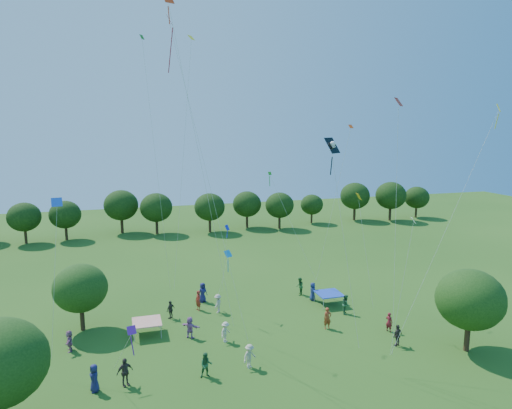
% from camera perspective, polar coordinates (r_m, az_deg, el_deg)
% --- Properties ---
extents(near_tree_north, '(4.21, 4.21, 5.40)m').
position_cam_1_polar(near_tree_north, '(39.05, -21.11, -9.72)').
color(near_tree_north, '#422B19').
rests_on(near_tree_north, ground).
extents(near_tree_east, '(4.78, 4.78, 6.06)m').
position_cam_1_polar(near_tree_east, '(36.49, 25.20, -10.69)').
color(near_tree_east, '#422B19').
rests_on(near_tree_east, ground).
extents(treeline, '(88.01, 8.77, 6.77)m').
position_cam_1_polar(treeline, '(71.02, -10.78, -0.25)').
color(treeline, '#422B19').
rests_on(treeline, ground).
extents(tent_red_stripe, '(2.20, 2.20, 1.10)m').
position_cam_1_polar(tent_red_stripe, '(37.65, -13.49, -14.08)').
color(tent_red_stripe, '#D34418').
rests_on(tent_red_stripe, ground).
extents(tent_blue, '(2.20, 2.20, 1.10)m').
position_cam_1_polar(tent_blue, '(42.89, 9.11, -10.94)').
color(tent_blue, '#1D41BD').
rests_on(tent_blue, ground).
extents(crowd_person_0, '(0.67, 0.94, 1.71)m').
position_cam_1_polar(crowd_person_0, '(43.73, 7.09, -10.73)').
color(crowd_person_0, navy).
rests_on(crowd_person_0, ground).
extents(crowd_person_1, '(0.68, 0.45, 1.76)m').
position_cam_1_polar(crowd_person_1, '(38.12, 8.93, -13.88)').
color(crowd_person_1, '#9B391C').
rests_on(crowd_person_1, ground).
extents(crowd_person_2, '(0.85, 0.50, 1.66)m').
position_cam_1_polar(crowd_person_2, '(31.39, -6.25, -19.32)').
color(crowd_person_2, '#295F32').
rests_on(crowd_person_2, ground).
extents(crowd_person_3, '(1.18, 0.98, 1.66)m').
position_cam_1_polar(crowd_person_3, '(32.25, -0.82, -18.43)').
color(crowd_person_3, '#B9B194').
rests_on(crowd_person_3, ground).
extents(crowd_person_4, '(0.96, 0.93, 1.57)m').
position_cam_1_polar(crowd_person_4, '(40.22, -10.62, -12.79)').
color(crowd_person_4, '#3A332E').
rests_on(crowd_person_4, ground).
extents(crowd_person_5, '(1.57, 1.43, 1.68)m').
position_cam_1_polar(crowd_person_5, '(36.59, -8.25, -14.96)').
color(crowd_person_5, '#AA63A8').
rests_on(crowd_person_5, ground).
extents(crowd_person_6, '(1.03, 0.81, 1.84)m').
position_cam_1_polar(crowd_person_6, '(43.26, -6.68, -10.87)').
color(crowd_person_6, navy).
rests_on(crowd_person_6, ground).
extents(crowd_person_7, '(0.61, 0.70, 1.57)m').
position_cam_1_polar(crowd_person_7, '(38.74, 16.30, -13.91)').
color(crowd_person_7, maroon).
rests_on(crowd_person_7, ground).
extents(crowd_person_8, '(0.74, 0.94, 1.69)m').
position_cam_1_polar(crowd_person_8, '(41.26, 11.17, -12.13)').
color(crowd_person_8, '#265935').
rests_on(crowd_person_8, ground).
extents(crowd_person_9, '(1.07, 1.06, 1.59)m').
position_cam_1_polar(crowd_person_9, '(35.69, -3.83, -15.62)').
color(crowd_person_9, beige).
rests_on(crowd_person_9, ground).
extents(crowd_person_10, '(1.18, 0.91, 1.83)m').
position_cam_1_polar(crowd_person_10, '(31.39, -16.08, -19.49)').
color(crowd_person_10, '#3F3332').
rests_on(crowd_person_10, ground).
extents(crowd_person_11, '(0.59, 1.49, 1.57)m').
position_cam_1_polar(crowd_person_11, '(36.89, -22.29, -15.49)').
color(crowd_person_11, '#9B5A82').
rests_on(crowd_person_11, ground).
extents(crowd_person_12, '(0.64, 0.94, 1.75)m').
position_cam_1_polar(crowd_person_12, '(31.39, -19.56, -19.76)').
color(crowd_person_12, navy).
rests_on(crowd_person_12, ground).
extents(crowd_person_13, '(0.67, 0.79, 1.79)m').
position_cam_1_polar(crowd_person_13, '(41.49, -7.24, -11.82)').
color(crowd_person_13, maroon).
rests_on(crowd_person_13, ground).
extents(crowd_person_14, '(0.79, 0.97, 1.73)m').
position_cam_1_polar(crowd_person_14, '(44.89, 5.48, -10.15)').
color(crowd_person_14, '#265A29').
rests_on(crowd_person_14, ground).
extents(crowd_person_15, '(1.02, 1.16, 1.65)m').
position_cam_1_polar(crowd_person_15, '(40.85, -4.79, -12.23)').
color(crowd_person_15, '#C5AC9D').
rests_on(crowd_person_15, ground).
extents(crowd_person_16, '(1.06, 0.78, 1.65)m').
position_cam_1_polar(crowd_person_16, '(36.57, 17.28, -15.35)').
color(crowd_person_16, '#39312E').
rests_on(crowd_person_16, ground).
extents(pirate_kite, '(2.43, 1.92, 14.05)m').
position_cam_1_polar(pirate_kite, '(29.84, 9.61, 6.76)').
color(pirate_kite, black).
extents(red_high_kite, '(4.55, 4.81, 22.21)m').
position_cam_1_polar(red_high_kite, '(32.72, -9.07, 14.99)').
color(red_high_kite, red).
extents(small_kite_0, '(0.74, 0.71, 16.47)m').
position_cam_1_polar(small_kite_0, '(29.32, 17.25, 5.90)').
color(small_kite_0, red).
extents(small_kite_1, '(1.23, 1.61, 9.47)m').
position_cam_1_polar(small_kite_1, '(37.83, 12.97, -1.05)').
color(small_kite_1, '#D4950B').
extents(small_kite_2, '(2.56, 0.98, 22.59)m').
position_cam_1_polar(small_kite_2, '(41.41, -8.67, 12.09)').
color(small_kite_2, yellow).
extents(small_kite_3, '(3.85, 3.71, 10.38)m').
position_cam_1_polar(small_kite_3, '(44.96, 3.17, 0.37)').
color(small_kite_3, '#21971B').
extents(small_kite_4, '(0.97, 3.32, 9.99)m').
position_cam_1_polar(small_kite_4, '(33.45, -23.71, -1.94)').
color(small_kite_4, blue).
extents(small_kite_5, '(1.42, 5.05, 4.77)m').
position_cam_1_polar(small_kite_5, '(25.69, -15.63, -16.02)').
color(small_kite_5, '#6F1BA2').
extents(small_kite_6, '(0.51, 1.47, 9.38)m').
position_cam_1_polar(small_kite_6, '(29.48, 18.42, -5.96)').
color(small_kite_6, white).
extents(small_kite_7, '(1.45, 0.68, 4.69)m').
position_cam_1_polar(small_kite_7, '(37.90, -3.62, -6.81)').
color(small_kite_7, '#0E85D9').
extents(small_kite_8, '(2.41, 2.18, 14.96)m').
position_cam_1_polar(small_kite_8, '(42.75, 10.52, 3.92)').
color(small_kite_8, '#DF430D').
extents(small_kite_9, '(4.61, 1.39, 22.78)m').
position_cam_1_polar(small_kite_9, '(30.89, -8.87, 14.67)').
color(small_kite_9, '#FF380D').
extents(small_kite_10, '(7.79, 0.86, 16.23)m').
position_cam_1_polar(small_kite_10, '(33.29, 25.81, 4.97)').
color(small_kite_10, yellow).
extents(small_kite_11, '(1.90, 1.09, 22.11)m').
position_cam_1_polar(small_kite_11, '(39.99, -12.85, 9.26)').
color(small_kite_11, '#257C16').
extents(small_kite_12, '(0.60, 1.24, 6.35)m').
position_cam_1_polar(small_kite_12, '(39.97, -3.71, -4.06)').
color(small_kite_12, '#1424D0').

